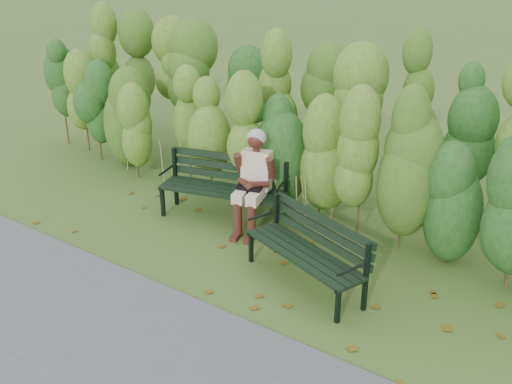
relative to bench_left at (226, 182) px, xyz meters
The scene contains 7 objects.
ground 1.30m from the bench_left, 44.94° to the right, with size 80.00×80.00×0.00m, color #455C21.
footpath 3.20m from the bench_left, 74.42° to the right, with size 60.00×2.50×0.01m, color #474749.
hedge_band 1.52m from the bench_left, 50.03° to the left, with size 11.04×1.67×2.42m.
leaf_litter 1.44m from the bench_left, 43.50° to the right, with size 5.70×2.23×0.01m.
bench_left is the anchor object (origin of this frame).
bench_right 1.95m from the bench_left, 24.07° to the right, with size 1.63×0.98×0.78m.
seated_woman 0.54m from the bench_left, ahead, with size 0.57×0.83×1.31m.
Camera 1 is at (3.73, -4.96, 3.61)m, focal length 42.00 mm.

